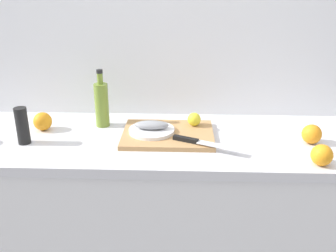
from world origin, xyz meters
The scene contains 12 objects.
back_wall centered at (0.00, 0.33, 1.25)m, with size 3.20×0.05×2.50m, color white.
kitchen_counter centered at (0.00, 0.00, 0.45)m, with size 2.00×0.60×0.90m.
cutting_board centered at (0.06, 0.01, 0.91)m, with size 0.40×0.31×0.02m, color tan.
white_plate centered at (-0.01, 0.01, 0.93)m, with size 0.20×0.20×0.01m, color white.
fish_fillet centered at (-0.01, 0.01, 0.95)m, with size 0.15×0.06×0.04m, color gray.
chef_knife centered at (0.19, -0.10, 0.93)m, with size 0.28×0.14×0.02m.
lemon_0 centered at (0.18, 0.10, 0.95)m, with size 0.06×0.06×0.06m, color yellow.
olive_oil_bottle centered at (-0.25, 0.13, 1.01)m, with size 0.06×0.06×0.27m.
orange_0 centered at (0.67, -0.03, 0.94)m, with size 0.08×0.08×0.08m, color orange.
orange_1 centered at (0.65, -0.23, 0.94)m, with size 0.08×0.08×0.08m, color orange.
orange_2 centered at (-0.51, 0.07, 0.94)m, with size 0.08×0.08×0.08m, color orange.
pepper_mill centered at (-0.54, -0.08, 0.98)m, with size 0.05×0.05×0.16m, color black.
Camera 1 is at (0.12, -1.53, 1.58)m, focal length 40.99 mm.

